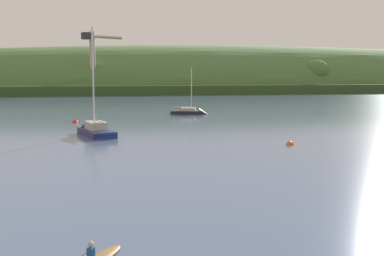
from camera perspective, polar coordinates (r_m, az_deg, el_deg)
far_shoreline_hill at (r=215.45m, az=4.82°, el=4.65°), size 570.37×114.25×38.60m
dockside_crane at (r=174.04m, az=-11.64°, el=7.59°), size 14.81×9.56×21.59m
sailboat_near_mooring at (r=55.88m, az=-11.57°, el=-0.51°), size 4.42×8.19×13.36m
sailboat_outer_reach at (r=82.59m, az=-0.04°, el=1.74°), size 6.66×4.07×9.08m
mooring_buoy_foreground at (r=70.45m, az=-13.74°, el=0.64°), size 0.80×0.80×0.88m
mooring_buoy_off_fishing_boat at (r=48.08m, az=11.58°, el=-1.96°), size 0.76×0.76×0.84m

